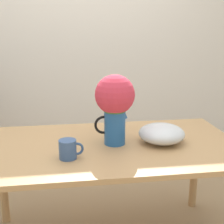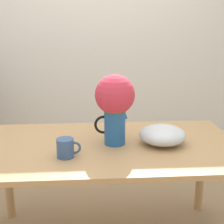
% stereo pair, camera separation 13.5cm
% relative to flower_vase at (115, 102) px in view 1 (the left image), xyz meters
% --- Properties ---
extents(wall_back, '(8.00, 0.05, 2.60)m').
position_rel_flower_vase_xyz_m(wall_back, '(-0.11, 1.67, 0.31)').
color(wall_back, silver).
rests_on(wall_back, ground_plane).
extents(table, '(1.59, 0.89, 0.73)m').
position_rel_flower_vase_xyz_m(table, '(-0.03, -0.01, -0.35)').
color(table, tan).
rests_on(table, ground_plane).
extents(flower_vase, '(0.24, 0.24, 0.43)m').
position_rel_flower_vase_xyz_m(flower_vase, '(0.00, 0.00, 0.00)').
color(flower_vase, '#235B9E').
rests_on(flower_vase, table).
extents(coffee_mug, '(0.13, 0.10, 0.11)m').
position_rel_flower_vase_xyz_m(coffee_mug, '(-0.28, -0.18, -0.21)').
color(coffee_mug, '#385689').
rests_on(coffee_mug, table).
extents(white_bowl, '(0.28, 0.28, 0.11)m').
position_rel_flower_vase_xyz_m(white_bowl, '(0.29, -0.02, -0.21)').
color(white_bowl, silver).
rests_on(white_bowl, table).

